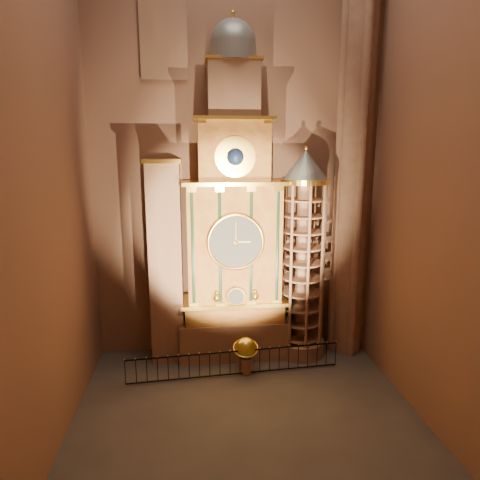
{
  "coord_description": "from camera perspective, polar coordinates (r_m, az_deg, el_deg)",
  "views": [
    {
      "loc": [
        -1.99,
        -15.91,
        10.62
      ],
      "look_at": [
        0.1,
        3.0,
        6.6
      ],
      "focal_mm": 32.0,
      "sensor_mm": 36.0,
      "label": 1
    }
  ],
  "objects": [
    {
      "name": "floor",
      "position": [
        19.23,
        0.73,
        -21.59
      ],
      "size": [
        14.0,
        14.0,
        0.0
      ],
      "primitive_type": "plane",
      "color": "#383330",
      "rests_on": "ground"
    },
    {
      "name": "wall_back",
      "position": [
        22.0,
        -1.15,
        12.92
      ],
      "size": [
        22.0,
        0.0,
        22.0
      ],
      "primitive_type": "plane",
      "rotation": [
        1.57,
        0.0,
        0.0
      ],
      "color": "#845A47",
      "rests_on": "floor"
    },
    {
      "name": "wall_left",
      "position": [
        16.68,
        -24.37,
        12.21
      ],
      "size": [
        0.0,
        22.0,
        22.0
      ],
      "primitive_type": "plane",
      "rotation": [
        1.57,
        0.0,
        1.57
      ],
      "color": "#845A47",
      "rests_on": "floor"
    },
    {
      "name": "wall_right",
      "position": [
        18.27,
        23.72,
        12.15
      ],
      "size": [
        0.0,
        22.0,
        22.0
      ],
      "primitive_type": "plane",
      "rotation": [
        1.57,
        0.0,
        -1.57
      ],
      "color": "#845A47",
      "rests_on": "floor"
    },
    {
      "name": "astronomical_clock",
      "position": [
        21.33,
        -0.85,
        1.28
      ],
      "size": [
        5.6,
        2.41,
        16.7
      ],
      "color": "#8C634C",
      "rests_on": "floor"
    },
    {
      "name": "portrait_tower",
      "position": [
        21.64,
        -9.85,
        -2.89
      ],
      "size": [
        1.8,
        1.6,
        10.2
      ],
      "color": "#8C634C",
      "rests_on": "floor"
    },
    {
      "name": "stair_turret",
      "position": [
        21.98,
        8.35,
        -2.29
      ],
      "size": [
        2.5,
        2.5,
        10.8
      ],
      "color": "#8C634C",
      "rests_on": "floor"
    },
    {
      "name": "gothic_pier",
      "position": [
        22.42,
        15.21,
        12.5
      ],
      "size": [
        2.04,
        2.04,
        22.0
      ],
      "color": "#8C634C",
      "rests_on": "floor"
    },
    {
      "name": "stained_glass_window",
      "position": [
        22.63,
        -10.27,
        26.82
      ],
      "size": [
        2.2,
        0.14,
        5.2
      ],
      "color": "navy",
      "rests_on": "wall_back"
    },
    {
      "name": "celestial_globe",
      "position": [
        21.31,
        0.76,
        -14.69
      ],
      "size": [
        1.25,
        1.18,
        1.79
      ],
      "color": "#8C634C",
      "rests_on": "floor"
    },
    {
      "name": "iron_railing",
      "position": [
        21.19,
        -0.67,
        -16.07
      ],
      "size": [
        10.15,
        0.79,
        1.23
      ],
      "color": "black",
      "rests_on": "floor"
    }
  ]
}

